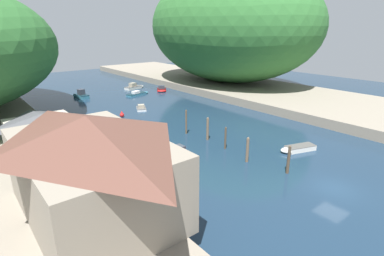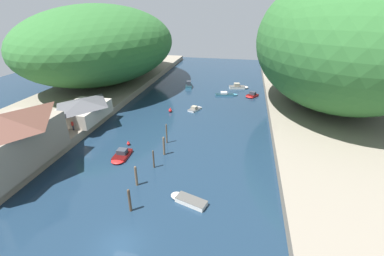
{
  "view_description": "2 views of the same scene",
  "coord_description": "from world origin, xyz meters",
  "px_view_note": "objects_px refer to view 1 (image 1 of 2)",
  "views": [
    {
      "loc": [
        -25.12,
        -10.45,
        13.75
      ],
      "look_at": [
        -2.6,
        17.33,
        1.81
      ],
      "focal_mm": 28.0,
      "sensor_mm": 36.0,
      "label": 1
    },
    {
      "loc": [
        10.24,
        -15.22,
        20.53
      ],
      "look_at": [
        2.21,
        23.24,
        1.59
      ],
      "focal_mm": 24.0,
      "sensor_mm": 36.0,
      "label": 2
    }
  ],
  "objects_px": {
    "boat_moored_right": "(138,93)",
    "boat_white_cruiser": "(297,149)",
    "channel_buoy_near": "(158,146)",
    "person_by_boathouse": "(161,214)",
    "boat_far_upstream": "(80,95)",
    "channel_buoy_far": "(122,115)",
    "boat_open_rowboat": "(141,108)",
    "boathouse_shed": "(45,129)",
    "boat_navy_launch": "(162,89)",
    "person_on_quay": "(70,148)",
    "waterfront_building": "(91,164)",
    "boat_near_quay": "(181,154)",
    "boat_cabin_cruiser": "(135,87)"
  },
  "relations": [
    {
      "from": "boat_cabin_cruiser",
      "to": "person_on_quay",
      "type": "distance_m",
      "value": 43.47
    },
    {
      "from": "boathouse_shed",
      "to": "boat_near_quay",
      "type": "relative_size",
      "value": 2.38
    },
    {
      "from": "boat_navy_launch",
      "to": "person_on_quay",
      "type": "relative_size",
      "value": 2.33
    },
    {
      "from": "boat_far_upstream",
      "to": "boathouse_shed",
      "type": "bearing_deg",
      "value": -124.89
    },
    {
      "from": "boat_navy_launch",
      "to": "channel_buoy_far",
      "type": "bearing_deg",
      "value": 71.82
    },
    {
      "from": "waterfront_building",
      "to": "channel_buoy_near",
      "type": "bearing_deg",
      "value": 40.79
    },
    {
      "from": "boat_cabin_cruiser",
      "to": "boat_white_cruiser",
      "type": "height_order",
      "value": "boat_cabin_cruiser"
    },
    {
      "from": "boat_moored_right",
      "to": "boat_cabin_cruiser",
      "type": "height_order",
      "value": "boat_cabin_cruiser"
    },
    {
      "from": "waterfront_building",
      "to": "boat_far_upstream",
      "type": "relative_size",
      "value": 2.94
    },
    {
      "from": "waterfront_building",
      "to": "boat_near_quay",
      "type": "height_order",
      "value": "waterfront_building"
    },
    {
      "from": "boat_open_rowboat",
      "to": "person_on_quay",
      "type": "distance_m",
      "value": 24.47
    },
    {
      "from": "waterfront_building",
      "to": "boat_moored_right",
      "type": "xyz_separation_m",
      "value": [
        25.04,
        38.73,
        -4.79
      ]
    },
    {
      "from": "boathouse_shed",
      "to": "boat_navy_launch",
      "type": "height_order",
      "value": "boathouse_shed"
    },
    {
      "from": "boat_cabin_cruiser",
      "to": "boat_white_cruiser",
      "type": "bearing_deg",
      "value": -18.34
    },
    {
      "from": "waterfront_building",
      "to": "boat_cabin_cruiser",
      "type": "xyz_separation_m",
      "value": [
        27.81,
        45.29,
        -4.62
      ]
    },
    {
      "from": "boat_far_upstream",
      "to": "person_by_boathouse",
      "type": "relative_size",
      "value": 2.8
    },
    {
      "from": "boat_far_upstream",
      "to": "channel_buoy_far",
      "type": "bearing_deg",
      "value": -99.11
    },
    {
      "from": "boat_far_upstream",
      "to": "channel_buoy_far",
      "type": "height_order",
      "value": "boat_far_upstream"
    },
    {
      "from": "channel_buoy_near",
      "to": "person_by_boathouse",
      "type": "relative_size",
      "value": 0.47
    },
    {
      "from": "boat_open_rowboat",
      "to": "channel_buoy_near",
      "type": "xyz_separation_m",
      "value": [
        -7.61,
        -17.4,
        0.02
      ]
    },
    {
      "from": "boat_navy_launch",
      "to": "boat_open_rowboat",
      "type": "height_order",
      "value": "boat_navy_launch"
    },
    {
      "from": "boat_cabin_cruiser",
      "to": "channel_buoy_near",
      "type": "bearing_deg",
      "value": -38.08
    },
    {
      "from": "boat_moored_right",
      "to": "boat_open_rowboat",
      "type": "xyz_separation_m",
      "value": [
        -5.75,
        -11.26,
        0.01
      ]
    },
    {
      "from": "boat_far_upstream",
      "to": "boat_navy_launch",
      "type": "bearing_deg",
      "value": -25.81
    },
    {
      "from": "boat_far_upstream",
      "to": "person_on_quay",
      "type": "xyz_separation_m",
      "value": [
        -12.55,
        -33.23,
        1.92
      ]
    },
    {
      "from": "boat_navy_launch",
      "to": "boat_moored_right",
      "type": "bearing_deg",
      "value": 33.62
    },
    {
      "from": "boat_moored_right",
      "to": "boat_white_cruiser",
      "type": "distance_m",
      "value": 39.65
    },
    {
      "from": "waterfront_building",
      "to": "boat_open_rowboat",
      "type": "bearing_deg",
      "value": 54.93
    },
    {
      "from": "boat_navy_launch",
      "to": "boat_white_cruiser",
      "type": "height_order",
      "value": "boat_navy_launch"
    },
    {
      "from": "waterfront_building",
      "to": "person_by_boathouse",
      "type": "xyz_separation_m",
      "value": [
        2.57,
        -4.47,
        -2.61
      ]
    },
    {
      "from": "boat_moored_right",
      "to": "boat_far_upstream",
      "type": "relative_size",
      "value": 1.23
    },
    {
      "from": "channel_buoy_far",
      "to": "person_by_boathouse",
      "type": "height_order",
      "value": "person_by_boathouse"
    },
    {
      "from": "boat_near_quay",
      "to": "person_by_boathouse",
      "type": "xyz_separation_m",
      "value": [
        -9.64,
        -10.78,
        2.11
      ]
    },
    {
      "from": "channel_buoy_near",
      "to": "person_on_quay",
      "type": "height_order",
      "value": "person_on_quay"
    },
    {
      "from": "boat_navy_launch",
      "to": "person_by_boathouse",
      "type": "distance_m",
      "value": 51.96
    },
    {
      "from": "waterfront_building",
      "to": "channel_buoy_near",
      "type": "height_order",
      "value": "waterfront_building"
    },
    {
      "from": "channel_buoy_near",
      "to": "person_by_boathouse",
      "type": "distance_m",
      "value": 17.28
    },
    {
      "from": "boat_navy_launch",
      "to": "boathouse_shed",
      "type": "bearing_deg",
      "value": 70.09
    },
    {
      "from": "boat_cabin_cruiser",
      "to": "boathouse_shed",
      "type": "bearing_deg",
      "value": -55.62
    },
    {
      "from": "waterfront_building",
      "to": "channel_buoy_far",
      "type": "relative_size",
      "value": 12.92
    },
    {
      "from": "person_on_quay",
      "to": "channel_buoy_far",
      "type": "bearing_deg",
      "value": -36.99
    },
    {
      "from": "boat_white_cruiser",
      "to": "boathouse_shed",
      "type": "bearing_deg",
      "value": 72.98
    },
    {
      "from": "boat_navy_launch",
      "to": "person_on_quay",
      "type": "bearing_deg",
      "value": 76.23
    },
    {
      "from": "person_on_quay",
      "to": "boat_navy_launch",
      "type": "bearing_deg",
      "value": -42.0
    },
    {
      "from": "channel_buoy_near",
      "to": "channel_buoy_far",
      "type": "distance_m",
      "value": 15.21
    },
    {
      "from": "boat_open_rowboat",
      "to": "channel_buoy_near",
      "type": "relative_size",
      "value": 4.89
    },
    {
      "from": "boat_far_upstream",
      "to": "channel_buoy_far",
      "type": "relative_size",
      "value": 4.4
    },
    {
      "from": "boat_cabin_cruiser",
      "to": "boat_near_quay",
      "type": "height_order",
      "value": "boat_cabin_cruiser"
    },
    {
      "from": "waterfront_building",
      "to": "boat_moored_right",
      "type": "height_order",
      "value": "waterfront_building"
    },
    {
      "from": "boat_white_cruiser",
      "to": "person_by_boathouse",
      "type": "xyz_separation_m",
      "value": [
        -21.3,
        -3.57,
        2.16
      ]
    }
  ]
}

